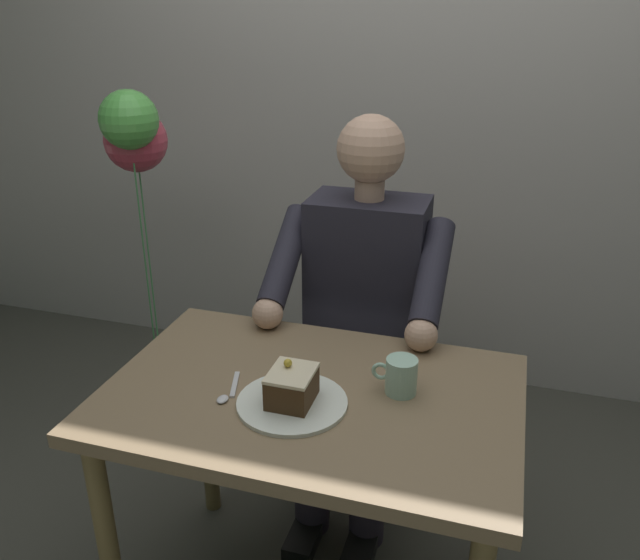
# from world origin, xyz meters

# --- Properties ---
(cafe_rear_panel) EXTENTS (6.40, 0.12, 3.00)m
(cafe_rear_panel) POSITION_xyz_m (0.00, -1.42, 1.50)
(cafe_rear_panel) COLOR #BDB6B1
(cafe_rear_panel) RESTS_ON ground
(dining_table) EXTENTS (0.99, 0.66, 0.71)m
(dining_table) POSITION_xyz_m (0.00, 0.00, 0.61)
(dining_table) COLOR #7F674A
(dining_table) RESTS_ON ground
(chair) EXTENTS (0.42, 0.42, 0.91)m
(chair) POSITION_xyz_m (0.00, -0.68, 0.50)
(chair) COLOR brown
(chair) RESTS_ON ground
(seated_person) EXTENTS (0.53, 0.58, 1.28)m
(seated_person) POSITION_xyz_m (0.00, -0.51, 0.67)
(seated_person) COLOR #282633
(seated_person) RESTS_ON ground
(dessert_plate) EXTENTS (0.26, 0.26, 0.01)m
(dessert_plate) POSITION_xyz_m (0.02, 0.07, 0.71)
(dessert_plate) COLOR white
(dessert_plate) RESTS_ON dining_table
(cake_slice) EXTENTS (0.10, 0.12, 0.10)m
(cake_slice) POSITION_xyz_m (0.02, 0.07, 0.76)
(cake_slice) COLOR #432B16
(cake_slice) RESTS_ON dessert_plate
(coffee_cup) EXTENTS (0.11, 0.08, 0.09)m
(coffee_cup) POSITION_xyz_m (-0.21, -0.06, 0.76)
(coffee_cup) COLOR #ACD7BF
(coffee_cup) RESTS_ON dining_table
(dessert_spoon) EXTENTS (0.04, 0.14, 0.01)m
(dessert_spoon) POSITION_xyz_m (0.19, 0.07, 0.71)
(dessert_spoon) COLOR silver
(dessert_spoon) RESTS_ON dining_table
(balloon_display) EXTENTS (0.25, 0.30, 1.30)m
(balloon_display) POSITION_xyz_m (0.91, -0.75, 1.01)
(balloon_display) COLOR #B2C1C6
(balloon_display) RESTS_ON ground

